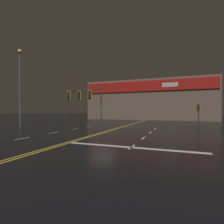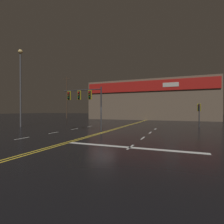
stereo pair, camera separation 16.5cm
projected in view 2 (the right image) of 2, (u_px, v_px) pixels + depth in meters
The scene contains 7 objects.
ground_plane at pixel (102, 133), 17.02m from camera, with size 200.00×200.00×0.00m, color black.
road_markings at pixel (105, 134), 15.83m from camera, with size 12.99×60.00×0.01m.
traffic_signal_median at pixel (84, 97), 18.82m from camera, with size 4.69×0.36×4.63m.
traffic_signal_corner_northeast at pixel (199, 110), 22.66m from camera, with size 0.42×0.36×3.06m.
streetlight_near_right at pixel (20, 78), 22.79m from camera, with size 0.56×0.56×10.13m.
building_backdrop at pixel (150, 101), 43.23m from camera, with size 29.17×10.23×9.18m.
utility_pole_row at pixel (152, 93), 38.68m from camera, with size 47.11×0.26×11.66m.
Camera 2 is at (7.17, -15.44, 2.19)m, focal length 28.00 mm.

